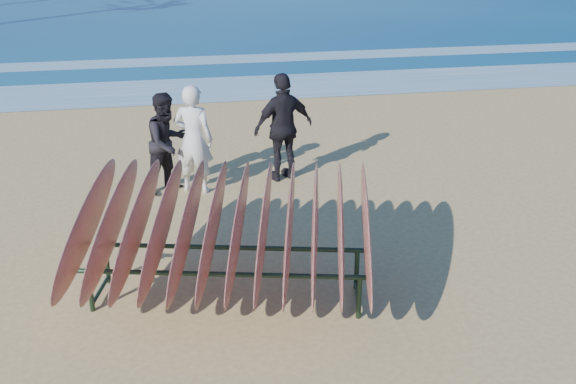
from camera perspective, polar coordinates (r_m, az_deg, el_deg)
name	(u,v)px	position (r m, az deg, el deg)	size (l,w,h in m)	color
ground	(301,292)	(8.52, 1.00, -7.93)	(120.00, 120.00, 0.00)	tan
foam_near	(219,89)	(17.81, -5.49, 8.11)	(160.00, 160.00, 0.00)	white
foam_far	(207,60)	(21.21, -6.40, 10.32)	(160.00, 160.00, 0.00)	white
surfboard_rack	(226,228)	(7.99, -4.96, -2.82)	(3.69, 3.29, 1.47)	#1C2E1F
person_white	(193,139)	(11.20, -7.49, 4.15)	(0.62, 0.41, 1.71)	silver
person_dark_a	(167,143)	(11.30, -9.51, 3.85)	(0.77, 0.60, 1.58)	black
person_dark_b	(283,127)	(11.62, -0.36, 5.14)	(1.03, 0.43, 1.76)	black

